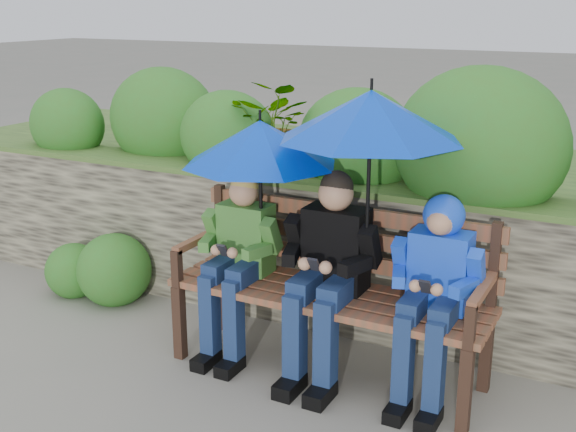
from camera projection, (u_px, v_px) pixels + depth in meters
The scene contains 8 objects.
ground at pixel (281, 366), 4.48m from camera, with size 60.00×60.00×0.00m, color slate.
garden_backdrop at pixel (379, 210), 5.65m from camera, with size 8.00×2.88×1.86m.
park_bench at pixel (333, 279), 4.32m from camera, with size 1.93×0.57×1.02m.
boy_left at pixel (238, 255), 4.48m from camera, with size 0.49×0.57×1.17m.
boy_middle at pixel (328, 266), 4.19m from camera, with size 0.55×0.64×1.25m.
boy_right at pixel (435, 281), 3.93m from camera, with size 0.49×0.60×1.18m.
umbrella_left at pixel (260, 143), 4.27m from camera, with size 0.95×0.95×0.82m.
umbrella_right at pixel (371, 115), 3.86m from camera, with size 1.03×1.03×1.02m.
Camera 1 is at (1.89, -3.55, 2.18)m, focal length 45.00 mm.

